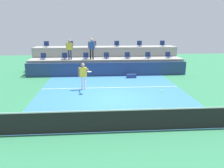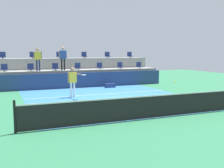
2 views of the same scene
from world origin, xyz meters
TOP-DOWN VIEW (x-y plane):
  - ground_plane at (0.00, 0.00)m, footprint 40.00×40.00m
  - court_inner_paint at (0.00, 1.00)m, footprint 9.00×10.00m
  - court_service_line at (0.00, 2.40)m, footprint 9.00×0.06m
  - tennis_net at (0.00, -4.00)m, footprint 10.48×0.08m
  - sponsor_backboard at (0.00, 6.00)m, footprint 13.00×0.16m
  - seating_tier_lower at (0.00, 7.30)m, footprint 13.00×1.80m
  - seating_tier_upper at (0.00, 9.10)m, footprint 13.00×1.80m
  - stadium_chair_lower_far_left at (-5.32, 7.23)m, footprint 0.44×0.40m
  - stadium_chair_lower_left at (-3.55, 7.23)m, footprint 0.44×0.40m
  - stadium_chair_lower_mid_left at (-1.77, 7.23)m, footprint 0.44×0.40m
  - stadium_chair_lower_center at (-0.02, 7.23)m, footprint 0.44×0.40m
  - stadium_chair_lower_mid_right at (1.78, 7.23)m, footprint 0.44×0.40m
  - stadium_chair_lower_right at (3.58, 7.23)m, footprint 0.44×0.40m
  - stadium_chair_lower_far_right at (5.36, 7.23)m, footprint 0.44×0.40m
  - stadium_chair_upper_far_left at (-5.37, 9.03)m, footprint 0.44×0.40m
  - stadium_chair_upper_left at (-3.19, 9.03)m, footprint 0.44×0.40m
  - stadium_chair_upper_mid_left at (-1.08, 9.03)m, footprint 0.44×0.40m
  - stadium_chair_upper_mid_right at (1.04, 9.03)m, footprint 0.44×0.40m
  - stadium_chair_upper_right at (3.17, 9.03)m, footprint 0.44×0.40m
  - stadium_chair_upper_far_right at (5.35, 9.03)m, footprint 0.44×0.40m
  - tennis_player at (-1.75, 2.07)m, footprint 0.87×1.17m
  - spectator_leaning_on_rail at (-3.06, 6.85)m, footprint 0.58×0.25m
  - spectator_in_grey at (-1.26, 6.85)m, footprint 0.61×0.24m
  - tennis_ball at (1.88, -2.67)m, footprint 0.07×0.07m
  - equipment_bag at (1.83, 5.16)m, footprint 0.76×0.28m

SIDE VIEW (x-z plane):
  - ground_plane at x=0.00m, z-range 0.00..0.00m
  - court_inner_paint at x=0.00m, z-range 0.00..0.01m
  - court_service_line at x=0.00m, z-range 0.01..0.01m
  - equipment_bag at x=1.83m, z-range 0.00..0.30m
  - tennis_net at x=0.00m, z-range -0.04..1.03m
  - sponsor_backboard at x=0.00m, z-range 0.00..1.10m
  - seating_tier_lower at x=0.00m, z-range 0.00..1.25m
  - seating_tier_upper at x=0.00m, z-range 0.00..2.10m
  - tennis_player at x=-1.75m, z-range 0.19..1.91m
  - tennis_ball at x=1.88m, z-range 1.18..1.24m
  - stadium_chair_lower_far_left at x=-5.32m, z-range 1.20..1.72m
  - stadium_chair_lower_left at x=-3.55m, z-range 1.20..1.72m
  - stadium_chair_lower_mid_left at x=-1.77m, z-range 1.20..1.72m
  - stadium_chair_lower_center at x=-0.02m, z-range 1.20..1.72m
  - stadium_chair_lower_mid_right at x=1.78m, z-range 1.20..1.72m
  - stadium_chair_lower_right at x=3.58m, z-range 1.20..1.72m
  - stadium_chair_lower_far_right at x=5.36m, z-range 1.20..1.72m
  - spectator_leaning_on_rail at x=-3.06m, z-range 1.41..3.05m
  - spectator_in_grey at x=-1.26m, z-range 1.43..3.17m
  - stadium_chair_upper_far_left at x=-5.37m, z-range 2.05..2.57m
  - stadium_chair_upper_left at x=-3.19m, z-range 2.05..2.57m
  - stadium_chair_upper_mid_left at x=-1.08m, z-range 2.05..2.57m
  - stadium_chair_upper_mid_right at x=1.04m, z-range 2.05..2.57m
  - stadium_chair_upper_right at x=3.17m, z-range 2.05..2.57m
  - stadium_chair_upper_far_right at x=5.35m, z-range 2.05..2.57m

